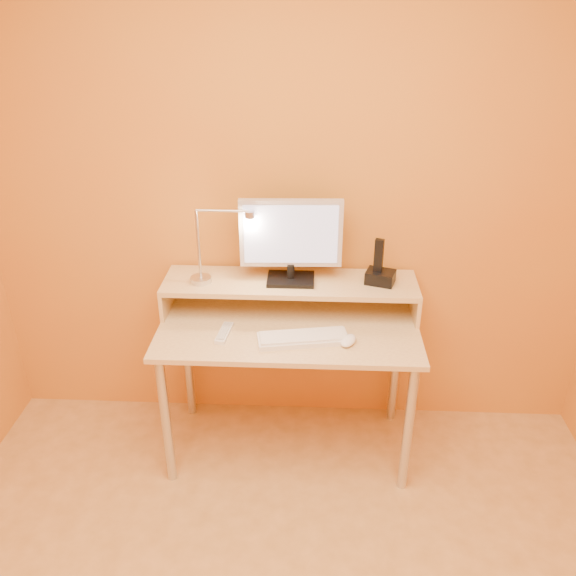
# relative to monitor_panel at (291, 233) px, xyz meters

# --- Properties ---
(wall_back) EXTENTS (3.00, 0.04, 2.50)m
(wall_back) POSITION_rel_monitor_panel_xyz_m (-0.00, 0.16, 0.13)
(wall_back) COLOR orange
(wall_back) RESTS_ON floor
(desk_leg_fl) EXTENTS (0.04, 0.04, 0.69)m
(desk_leg_fl) POSITION_rel_monitor_panel_xyz_m (-0.55, -0.41, -0.77)
(desk_leg_fl) COLOR silver
(desk_leg_fl) RESTS_ON floor
(desk_leg_fr) EXTENTS (0.04, 0.04, 0.69)m
(desk_leg_fr) POSITION_rel_monitor_panel_xyz_m (0.55, -0.41, -0.77)
(desk_leg_fr) COLOR silver
(desk_leg_fr) RESTS_ON floor
(desk_leg_bl) EXTENTS (0.04, 0.04, 0.69)m
(desk_leg_bl) POSITION_rel_monitor_panel_xyz_m (-0.55, 0.09, -0.77)
(desk_leg_bl) COLOR silver
(desk_leg_bl) RESTS_ON floor
(desk_leg_br) EXTENTS (0.04, 0.04, 0.69)m
(desk_leg_br) POSITION_rel_monitor_panel_xyz_m (0.55, 0.09, -0.77)
(desk_leg_br) COLOR silver
(desk_leg_br) RESTS_ON floor
(desk_lower) EXTENTS (1.20, 0.60, 0.02)m
(desk_lower) POSITION_rel_monitor_panel_xyz_m (-0.00, -0.16, -0.41)
(desk_lower) COLOR #E9C888
(desk_lower) RESTS_ON floor
(shelf_riser_left) EXTENTS (0.02, 0.30, 0.14)m
(shelf_riser_left) POSITION_rel_monitor_panel_xyz_m (-0.59, -0.01, -0.33)
(shelf_riser_left) COLOR #E9C888
(shelf_riser_left) RESTS_ON desk_lower
(shelf_riser_right) EXTENTS (0.02, 0.30, 0.14)m
(shelf_riser_right) POSITION_rel_monitor_panel_xyz_m (0.59, -0.01, -0.33)
(shelf_riser_right) COLOR #E9C888
(shelf_riser_right) RESTS_ON desk_lower
(desk_shelf) EXTENTS (1.20, 0.30, 0.02)m
(desk_shelf) POSITION_rel_monitor_panel_xyz_m (-0.00, -0.01, -0.25)
(desk_shelf) COLOR #E9C888
(desk_shelf) RESTS_ON desk_lower
(monitor_foot) EXTENTS (0.22, 0.16, 0.02)m
(monitor_foot) POSITION_rel_monitor_panel_xyz_m (-0.00, -0.01, -0.23)
(monitor_foot) COLOR black
(monitor_foot) RESTS_ON desk_shelf
(monitor_neck) EXTENTS (0.04, 0.04, 0.07)m
(monitor_neck) POSITION_rel_monitor_panel_xyz_m (-0.00, -0.01, -0.19)
(monitor_neck) COLOR black
(monitor_neck) RESTS_ON monitor_foot
(monitor_panel) EXTENTS (0.47, 0.05, 0.32)m
(monitor_panel) POSITION_rel_monitor_panel_xyz_m (0.00, 0.00, 0.00)
(monitor_panel) COLOR silver
(monitor_panel) RESTS_ON monitor_neck
(monitor_back) EXTENTS (0.42, 0.03, 0.27)m
(monitor_back) POSITION_rel_monitor_panel_xyz_m (-0.00, 0.02, 0.00)
(monitor_back) COLOR black
(monitor_back) RESTS_ON monitor_panel
(monitor_screen) EXTENTS (0.43, 0.02, 0.28)m
(monitor_screen) POSITION_rel_monitor_panel_xyz_m (0.00, -0.02, 0.00)
(monitor_screen) COLOR #B7C2F6
(monitor_screen) RESTS_ON monitor_panel
(lamp_base) EXTENTS (0.10, 0.10, 0.02)m
(lamp_base) POSITION_rel_monitor_panel_xyz_m (-0.42, -0.04, -0.23)
(lamp_base) COLOR silver
(lamp_base) RESTS_ON desk_shelf
(lamp_post) EXTENTS (0.01, 0.01, 0.33)m
(lamp_post) POSITION_rel_monitor_panel_xyz_m (-0.42, -0.04, -0.05)
(lamp_post) COLOR silver
(lamp_post) RESTS_ON lamp_base
(lamp_arm) EXTENTS (0.24, 0.01, 0.01)m
(lamp_arm) POSITION_rel_monitor_panel_xyz_m (-0.30, -0.04, 0.12)
(lamp_arm) COLOR silver
(lamp_arm) RESTS_ON lamp_post
(lamp_head) EXTENTS (0.04, 0.04, 0.03)m
(lamp_head) POSITION_rel_monitor_panel_xyz_m (-0.18, -0.04, 0.10)
(lamp_head) COLOR silver
(lamp_head) RESTS_ON lamp_arm
(lamp_bulb) EXTENTS (0.03, 0.03, 0.00)m
(lamp_bulb) POSITION_rel_monitor_panel_xyz_m (-0.18, -0.04, 0.09)
(lamp_bulb) COLOR #FFEAC6
(lamp_bulb) RESTS_ON lamp_head
(phone_dock) EXTENTS (0.15, 0.14, 0.06)m
(phone_dock) POSITION_rel_monitor_panel_xyz_m (0.42, -0.01, -0.21)
(phone_dock) COLOR black
(phone_dock) RESTS_ON desk_shelf
(phone_handset) EXTENTS (0.05, 0.04, 0.16)m
(phone_handset) POSITION_rel_monitor_panel_xyz_m (0.40, -0.01, -0.10)
(phone_handset) COLOR black
(phone_handset) RESTS_ON phone_dock
(phone_led) EXTENTS (0.01, 0.00, 0.04)m
(phone_led) POSITION_rel_monitor_panel_xyz_m (0.46, -0.06, -0.21)
(phone_led) COLOR #2D84FA
(phone_led) RESTS_ON phone_dock
(keyboard) EXTENTS (0.42, 0.19, 0.02)m
(keyboard) POSITION_rel_monitor_panel_xyz_m (0.07, -0.28, -0.39)
(keyboard) COLOR silver
(keyboard) RESTS_ON desk_lower
(mouse) EXTENTS (0.10, 0.12, 0.04)m
(mouse) POSITION_rel_monitor_panel_xyz_m (0.27, -0.30, -0.38)
(mouse) COLOR white
(mouse) RESTS_ON desk_lower
(remote_control) EXTENTS (0.07, 0.18, 0.02)m
(remote_control) POSITION_rel_monitor_panel_xyz_m (-0.29, -0.25, -0.39)
(remote_control) COLOR silver
(remote_control) RESTS_ON desk_lower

